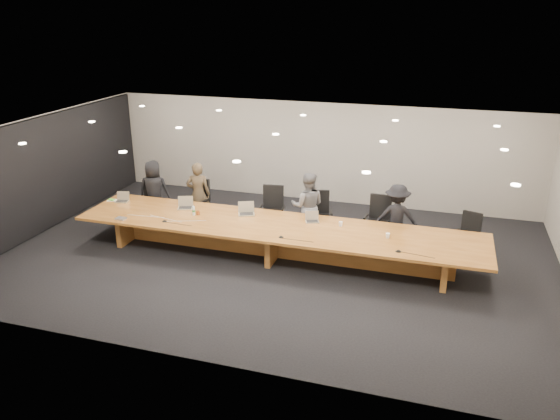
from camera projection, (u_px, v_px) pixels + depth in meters
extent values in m
plane|color=black|center=(276.00, 256.00, 12.17)|extent=(12.00, 12.00, 0.00)
cube|color=beige|center=(319.00, 152.00, 15.26)|extent=(12.00, 0.02, 2.80)
cube|color=black|center=(44.00, 175.00, 13.32)|extent=(0.08, 7.84, 2.74)
cube|color=brown|center=(276.00, 227.00, 11.92)|extent=(9.00, 1.80, 0.06)
cube|color=brown|center=(276.00, 242.00, 12.05)|extent=(7.65, 0.15, 0.69)
cube|color=brown|center=(133.00, 224.00, 13.04)|extent=(0.12, 1.26, 0.69)
cube|color=brown|center=(276.00, 242.00, 12.05)|extent=(0.12, 1.26, 0.69)
cube|color=brown|center=(445.00, 263.00, 11.05)|extent=(0.12, 1.26, 0.69)
imported|color=black|center=(154.00, 191.00, 14.01)|extent=(0.89, 0.70, 1.59)
imported|color=#3B3020|center=(198.00, 194.00, 13.67)|extent=(0.68, 0.53, 1.64)
imported|color=#595A5C|center=(308.00, 206.00, 12.86)|extent=(0.90, 0.77, 1.64)
imported|color=black|center=(396.00, 217.00, 12.32)|extent=(1.05, 0.68, 1.54)
cylinder|color=silver|center=(194.00, 211.00, 12.45)|extent=(0.08, 0.08, 0.21)
cylinder|color=brown|center=(198.00, 213.00, 12.50)|extent=(0.10, 0.10, 0.10)
cone|color=white|center=(341.00, 224.00, 11.85)|extent=(0.11, 0.11, 0.10)
cone|color=white|center=(388.00, 236.00, 11.24)|extent=(0.11, 0.11, 0.10)
cube|color=white|center=(112.00, 200.00, 13.43)|extent=(0.24, 0.20, 0.01)
cube|color=#53BB31|center=(111.00, 200.00, 13.41)|extent=(0.17, 0.11, 0.02)
cube|color=#A9AAAE|center=(121.00, 218.00, 12.24)|extent=(0.23, 0.18, 0.03)
cone|color=black|center=(164.00, 221.00, 12.11)|extent=(0.12, 0.12, 0.03)
cone|color=black|center=(281.00, 237.00, 11.28)|extent=(0.14, 0.14, 0.03)
cone|color=black|center=(398.00, 251.00, 10.62)|extent=(0.16, 0.16, 0.03)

